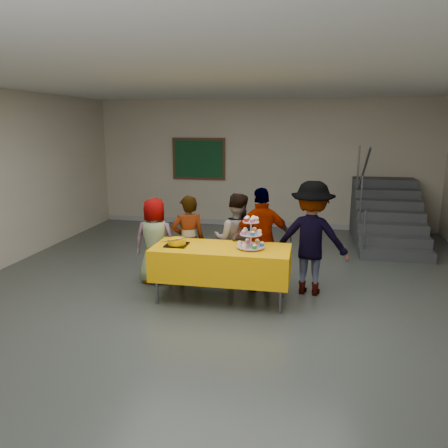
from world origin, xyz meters
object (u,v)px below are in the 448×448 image
Objects in this scene: schoolchild_d at (262,240)px; staircase at (386,218)px; bake_table at (221,262)px; schoolchild_c at (236,240)px; noticeboard at (199,159)px; schoolchild_e at (311,238)px; schoolchild_a at (155,241)px; bear_cake at (177,241)px; cupcake_stand at (251,235)px; schoolchild_b at (188,241)px.

staircase is (2.25, 3.32, -0.28)m from schoolchild_d.
bake_table is 0.67m from schoolchild_c.
schoolchild_e is at bearing -56.74° from noticeboard.
bake_table is 5.01m from noticeboard.
schoolchild_a is 1.65m from schoolchild_d.
schoolchild_e is at bearing 16.96° from bear_cake.
schoolchild_a is 1.25m from schoolchild_c.
schoolchild_e is at bearing 23.70° from bake_table.
bake_table is 1.42× the size of schoolchild_a.
noticeboard is at bearing -87.47° from schoolchild_a.
schoolchild_a reaches higher than bear_cake.
bake_table is 0.68m from bear_cake.
bear_cake is 1.91m from schoolchild_e.
schoolchild_d is at bearing 8.98° from schoolchild_e.
schoolchild_e is (0.71, 0.02, 0.05)m from schoolchild_d.
schoolchild_a reaches higher than bake_table.
cupcake_stand is 0.31× the size of schoolchild_c.
bear_cake is 5.14m from staircase.
schoolchild_e reaches higher than cupcake_stand.
schoolchild_d is 4.69m from noticeboard.
schoolchild_d is at bearing 45.42° from bake_table.
staircase reaches higher than schoolchild_c.
schoolchild_d is (1.13, 0.54, -0.06)m from bear_cake.
schoolchild_c is (0.72, 0.67, -0.12)m from bear_cake.
schoolchild_a is at bearing -21.24° from schoolchild_d.
bake_table is at bearing 31.07° from schoolchild_e.
staircase reaches higher than bear_cake.
schoolchild_b is 1.82m from schoolchild_e.
schoolchild_c is at bearing -176.82° from schoolchild_a.
schoolchild_e reaches higher than schoolchild_a.
bear_cake is (-0.62, -0.03, 0.27)m from bake_table.
schoolchild_c reaches higher than bear_cake.
cupcake_stand is 0.32× the size of schoolchild_b.
schoolchild_e is (1.82, 0.03, 0.13)m from schoolchild_b.
cupcake_stand is 4.51m from staircase.
noticeboard is (-4.26, 0.84, 1.11)m from staircase.
schoolchild_e is at bearing 172.79° from schoolchild_c.
bake_table is 1.26m from schoolchild_a.
schoolchild_e is at bearing 156.81° from schoolchild_b.
schoolchild_e reaches higher than bear_cake.
cupcake_stand is 1.24× the size of bear_cake.
schoolchild_b reaches higher than bear_cake.
schoolchild_a is at bearing -25.65° from schoolchild_b.
staircase is at bearing -159.32° from schoolchild_b.
staircase reaches higher than schoolchild_d.
schoolchild_d reaches higher than bear_cake.
schoolchild_d is 4.02m from staircase.
schoolchild_d reaches higher than schoolchild_c.
bear_cake is 1.25m from schoolchild_d.
schoolchild_b reaches higher than schoolchild_a.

